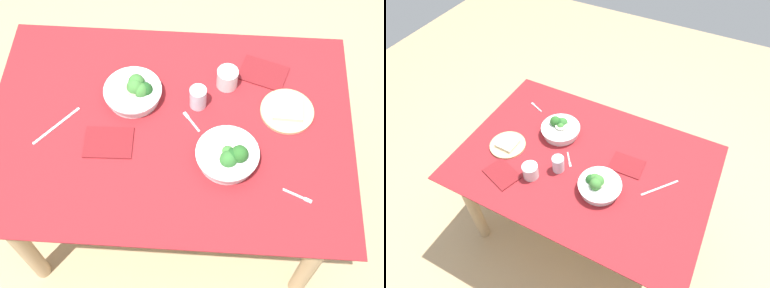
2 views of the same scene
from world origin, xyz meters
The scene contains 12 objects.
ground_plane centered at (0.00, 0.00, 0.00)m, with size 6.00×6.00×0.00m, color tan.
dining_table centered at (0.00, 0.00, 0.61)m, with size 1.36×0.94×0.72m.
broccoli_bowl_far centered at (-0.14, 0.13, 0.76)m, with size 0.22×0.22×0.10m.
broccoli_bowl_near centered at (0.22, -0.13, 0.75)m, with size 0.23×0.23×0.10m.
bread_side_plate centered at (0.44, 0.09, 0.73)m, with size 0.20×0.20×0.03m.
water_glass_center centered at (0.21, 0.21, 0.76)m, with size 0.08×0.08×0.08m, color silver.
water_glass_side centered at (0.10, 0.11, 0.76)m, with size 0.06×0.06×0.09m, color silver.
fork_by_far_bowl centered at (0.08, 0.03, 0.72)m, with size 0.07×0.09×0.00m.
fork_by_near_bowl centered at (0.47, -0.26, 0.72)m, with size 0.10×0.05×0.00m.
table_knife_left centered at (-0.42, -0.02, 0.72)m, with size 0.22×0.01×0.00m, color #B7B7BC.
napkin_folded_upper centered at (0.35, 0.27, 0.72)m, with size 0.18×0.13×0.01m, color maroon.
napkin_folded_lower centered at (-0.22, -0.08, 0.72)m, with size 0.18×0.13×0.01m, color maroon.
Camera 1 is at (0.15, -1.03, 2.35)m, focal length 48.49 mm.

